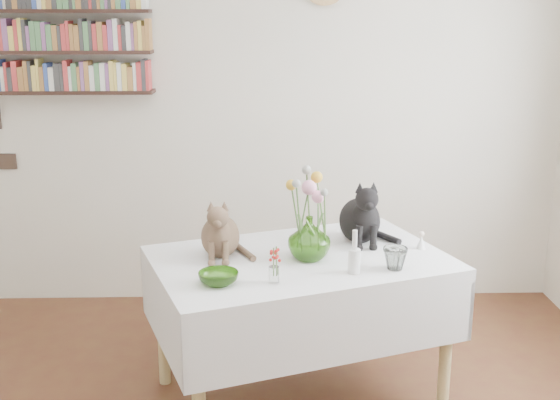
{
  "coord_description": "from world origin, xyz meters",
  "views": [
    {
      "loc": [
        0.05,
        -2.21,
        1.88
      ],
      "look_at": [
        0.14,
        0.86,
        1.05
      ],
      "focal_mm": 45.0,
      "sensor_mm": 36.0,
      "label": 1
    }
  ],
  "objects_px": {
    "black_cat": "(360,209)",
    "bookshelf_unit": "(67,18)",
    "flower_vase": "(309,238)",
    "dining_table": "(300,292)",
    "tabby_cat": "(220,225)"
  },
  "relations": [
    {
      "from": "black_cat",
      "to": "bookshelf_unit",
      "type": "xyz_separation_m",
      "value": [
        -1.66,
        0.96,
        0.93
      ]
    },
    {
      "from": "black_cat",
      "to": "flower_vase",
      "type": "height_order",
      "value": "black_cat"
    },
    {
      "from": "dining_table",
      "to": "flower_vase",
      "type": "xyz_separation_m",
      "value": [
        0.04,
        -0.03,
        0.29
      ]
    },
    {
      "from": "tabby_cat",
      "to": "black_cat",
      "type": "relative_size",
      "value": 0.89
    },
    {
      "from": "bookshelf_unit",
      "to": "tabby_cat",
      "type": "bearing_deg",
      "value": -50.53
    },
    {
      "from": "dining_table",
      "to": "black_cat",
      "type": "height_order",
      "value": "black_cat"
    },
    {
      "from": "tabby_cat",
      "to": "black_cat",
      "type": "xyz_separation_m",
      "value": [
        0.7,
        0.2,
        0.02
      ]
    },
    {
      "from": "black_cat",
      "to": "bookshelf_unit",
      "type": "bearing_deg",
      "value": 143.42
    },
    {
      "from": "flower_vase",
      "to": "dining_table",
      "type": "bearing_deg",
      "value": 143.69
    },
    {
      "from": "flower_vase",
      "to": "bookshelf_unit",
      "type": "bearing_deg",
      "value": 138.4
    },
    {
      "from": "tabby_cat",
      "to": "black_cat",
      "type": "height_order",
      "value": "black_cat"
    },
    {
      "from": "tabby_cat",
      "to": "dining_table",
      "type": "bearing_deg",
      "value": -3.55
    },
    {
      "from": "black_cat",
      "to": "flower_vase",
      "type": "xyz_separation_m",
      "value": [
        -0.28,
        -0.27,
        -0.07
      ]
    },
    {
      "from": "flower_vase",
      "to": "tabby_cat",
      "type": "bearing_deg",
      "value": 171.62
    },
    {
      "from": "dining_table",
      "to": "flower_vase",
      "type": "bearing_deg",
      "value": -36.31
    }
  ]
}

